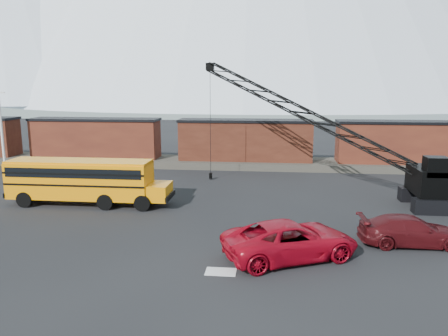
# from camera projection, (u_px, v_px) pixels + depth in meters

# --- Properties ---
(ground) EXTENTS (160.00, 160.00, 0.00)m
(ground) POSITION_uv_depth(u_px,v_px,m) (220.00, 241.00, 23.87)
(ground) COLOR black
(ground) RESTS_ON ground
(gravel_berm) EXTENTS (120.00, 5.00, 0.70)m
(gravel_berm) POSITION_uv_depth(u_px,v_px,m) (245.00, 163.00, 45.28)
(gravel_berm) COLOR #4A463D
(gravel_berm) RESTS_ON ground
(boxcar_west_near) EXTENTS (13.70, 3.10, 4.17)m
(boxcar_west_near) POSITION_uv_depth(u_px,v_px,m) (96.00, 138.00, 46.54)
(boxcar_west_near) COLOR #441A13
(boxcar_west_near) RESTS_ON gravel_berm
(boxcar_mid) EXTENTS (13.70, 3.10, 4.17)m
(boxcar_mid) POSITION_uv_depth(u_px,v_px,m) (245.00, 140.00, 44.82)
(boxcar_mid) COLOR #512416
(boxcar_mid) RESTS_ON gravel_berm
(boxcar_east_near) EXTENTS (13.70, 3.10, 4.17)m
(boxcar_east_near) POSITION_uv_depth(u_px,v_px,m) (407.00, 142.00, 43.10)
(boxcar_east_near) COLOR #441A13
(boxcar_east_near) RESTS_ON gravel_berm
(utility_pole) EXTENTS (1.40, 0.24, 8.00)m
(utility_pole) POSITION_uv_depth(u_px,v_px,m) (1.00, 128.00, 43.23)
(utility_pole) COLOR silver
(utility_pole) RESTS_ON ground
(snow_patch) EXTENTS (1.40, 0.90, 0.02)m
(snow_patch) POSITION_uv_depth(u_px,v_px,m) (221.00, 272.00, 19.91)
(snow_patch) COLOR silver
(snow_patch) RESTS_ON ground
(school_bus) EXTENTS (11.65, 2.65, 3.19)m
(school_bus) POSITION_uv_depth(u_px,v_px,m) (85.00, 180.00, 30.71)
(school_bus) COLOR orange
(school_bus) RESTS_ON ground
(red_pickup) EXTENTS (7.37, 5.61, 1.86)m
(red_pickup) POSITION_uv_depth(u_px,v_px,m) (291.00, 240.00, 21.36)
(red_pickup) COLOR #A10719
(red_pickup) RESTS_ON ground
(maroon_suv) EXTENTS (5.51, 2.46, 1.57)m
(maroon_suv) POSITION_uv_depth(u_px,v_px,m) (411.00, 231.00, 23.13)
(maroon_suv) COLOR #420B0F
(maroon_suv) RESTS_ON ground
(crawler_crane) EXTENTS (20.77, 9.76, 10.40)m
(crawler_crane) POSITION_uv_depth(u_px,v_px,m) (308.00, 115.00, 33.58)
(crawler_crane) COLOR black
(crawler_crane) RESTS_ON ground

